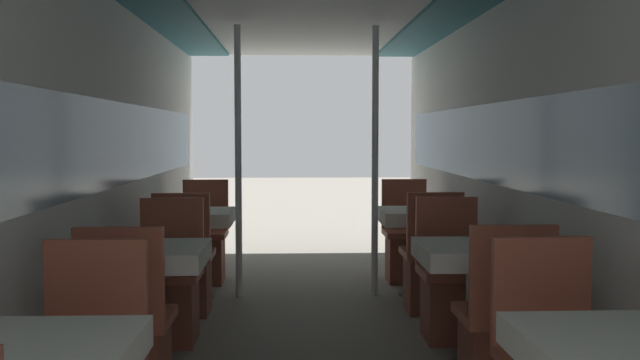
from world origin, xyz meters
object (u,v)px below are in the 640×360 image
(dining_table_left_2, at_px, (195,222))
(chair_left_near_2, at_px, (185,275))
(dining_table_left_1, at_px, (151,263))
(chair_right_far_1, at_px, (451,295))
(dining_table_right_1, at_px, (474,260))
(chair_right_near_2, at_px, (430,274))
(support_pole_right_2, at_px, (375,162))
(chair_left_far_1, at_px, (169,297))
(chair_right_far_2, at_px, (406,249))
(chair_left_near_1, at_px, (129,351))
(chair_right_near_1, at_px, (501,346))
(support_pole_left_2, at_px, (238,162))
(chair_left_far_2, at_px, (204,250))
(dining_table_right_2, at_px, (418,221))

(dining_table_left_2, bearing_deg, chair_left_near_2, -90.00)
(dining_table_left_1, bearing_deg, chair_left_near_2, 90.00)
(dining_table_left_1, height_order, chair_right_far_1, chair_right_far_1)
(dining_table_left_1, height_order, dining_table_right_1, same)
(chair_right_near_2, distance_m, support_pole_right_2, 1.06)
(chair_left_far_1, relative_size, chair_right_far_2, 1.00)
(chair_right_far_2, bearing_deg, dining_table_left_2, 17.06)
(dining_table_left_1, xyz_separation_m, chair_right_near_2, (1.85, 1.28, -0.33))
(chair_right_far_1, bearing_deg, chair_left_near_1, 31.54)
(dining_table_left_1, distance_m, chair_right_near_1, 1.96)
(support_pole_left_2, height_order, dining_table_right_1, support_pole_left_2)
(chair_left_far_2, xyz_separation_m, support_pole_right_2, (1.49, -0.57, 0.82))
(chair_right_far_1, bearing_deg, support_pole_left_2, -40.60)
(chair_left_near_1, xyz_separation_m, chair_left_near_2, (0.00, 1.84, 0.00))
(dining_table_right_1, bearing_deg, dining_table_left_1, 180.00)
(chair_left_near_1, distance_m, dining_table_right_2, 3.05)
(dining_table_right_1, xyz_separation_m, chair_right_far_1, (0.00, 0.57, -0.33))
(chair_left_far_1, bearing_deg, chair_left_near_2, -90.00)
(chair_left_near_1, relative_size, chair_left_near_2, 1.00)
(dining_table_left_2, relative_size, support_pole_left_2, 0.32)
(support_pole_left_2, distance_m, chair_right_far_1, 2.13)
(chair_left_near_2, bearing_deg, chair_left_far_1, -90.00)
(dining_table_right_2, bearing_deg, chair_right_near_1, -90.00)
(chair_left_far_1, xyz_separation_m, chair_right_far_2, (1.85, 1.84, 0.00))
(chair_left_near_2, distance_m, dining_table_right_2, 1.96)
(chair_left_near_2, relative_size, support_pole_left_2, 0.41)
(dining_table_left_1, xyz_separation_m, support_pole_right_2, (1.49, 1.84, 0.49))
(support_pole_left_2, xyz_separation_m, support_pole_right_2, (1.13, 0.00, 0.00))
(chair_right_far_1, distance_m, chair_right_near_2, 0.71)
(dining_table_left_1, xyz_separation_m, chair_left_near_1, (0.00, -0.57, -0.33))
(chair_left_near_1, xyz_separation_m, dining_table_right_1, (1.85, 0.57, 0.33))
(chair_right_near_1, bearing_deg, chair_left_far_2, 121.83)
(chair_left_far_1, xyz_separation_m, dining_table_right_1, (1.85, -0.57, 0.33))
(chair_right_far_1, distance_m, chair_right_far_2, 1.84)
(dining_table_left_2, distance_m, dining_table_right_1, 2.61)
(chair_right_far_2, height_order, support_pole_right_2, support_pole_right_2)
(chair_left_far_2, bearing_deg, dining_table_left_1, 90.00)
(dining_table_left_2, height_order, support_pole_left_2, support_pole_left_2)
(dining_table_left_2, xyz_separation_m, chair_right_far_2, (1.85, 0.57, -0.33))
(dining_table_left_1, xyz_separation_m, chair_left_far_2, (0.00, 2.41, -0.33))
(chair_left_far_2, distance_m, chair_right_far_2, 1.85)
(chair_right_far_2, bearing_deg, chair_left_far_2, 0.00)
(chair_right_far_2, bearing_deg, support_pole_left_2, 20.86)
(chair_left_far_1, bearing_deg, dining_table_left_2, -90.00)
(chair_left_far_2, distance_m, support_pole_left_2, 1.06)
(dining_table_right_1, xyz_separation_m, dining_table_right_2, (0.00, 1.84, 0.00))
(chair_right_near_1, xyz_separation_m, chair_right_near_2, (0.00, 1.84, 0.00))
(chair_left_near_2, height_order, chair_left_far_2, same)
(chair_right_near_1, height_order, chair_right_far_1, same)
(dining_table_right_2, bearing_deg, chair_left_far_2, 162.94)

